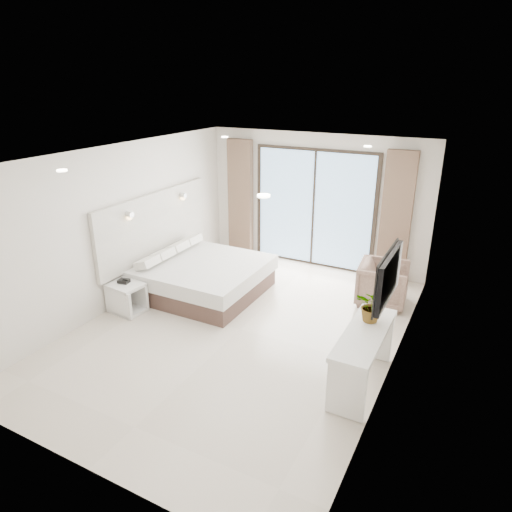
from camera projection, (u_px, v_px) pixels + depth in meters
The scene contains 8 objects.
ground at pixel (240, 329), 7.14m from camera, with size 6.20×6.20×0.00m, color beige.
room_shell at pixel (254, 217), 7.33m from camera, with size 4.62×6.22×2.72m.
bed at pixel (202, 277), 8.28m from camera, with size 2.08×1.98×0.72m.
nightstand at pixel (127, 298), 7.60m from camera, with size 0.60×0.51×0.50m.
phone at pixel (124, 281), 7.54m from camera, with size 0.18×0.14×0.06m, color black.
console_desk at pixel (364, 347), 5.66m from camera, with size 0.47×1.50×0.77m.
plant at pixel (372, 309), 5.77m from camera, with size 0.39×0.43×0.34m, color #33662D.
armchair at pixel (383, 282), 7.82m from camera, with size 0.80×0.75×0.82m, color #8C6E5B.
Camera 1 is at (3.11, -5.40, 3.67)m, focal length 32.00 mm.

